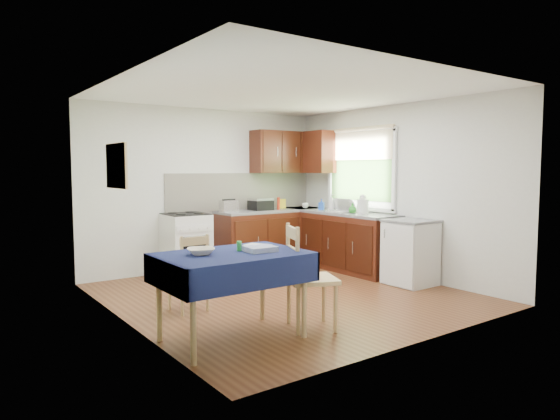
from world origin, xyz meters
TOP-DOWN VIEW (x-y plane):
  - floor at (0.00, 0.00)m, footprint 4.20×4.20m
  - ceiling at (0.00, 0.00)m, footprint 4.00×4.20m
  - wall_back at (0.00, 2.10)m, footprint 4.00×0.02m
  - wall_front at (0.00, -2.10)m, footprint 4.00×0.02m
  - wall_left at (-2.00, 0.00)m, footprint 0.02×4.20m
  - wall_right at (2.00, 0.00)m, footprint 0.02×4.20m
  - base_cabinets at (1.36, 1.26)m, footprint 1.90×2.30m
  - worktop_back at (1.05, 1.80)m, footprint 1.90×0.60m
  - worktop_right at (1.70, 0.65)m, footprint 0.60×1.70m
  - worktop_corner at (1.70, 1.80)m, footprint 0.60×0.60m
  - splashback at (0.65, 2.08)m, footprint 2.70×0.02m
  - upper_cabinets at (1.52, 1.80)m, footprint 1.20×0.85m
  - stove at (-0.50, 1.80)m, footprint 0.60×0.61m
  - window at (1.97, 0.70)m, footprint 0.04×1.48m
  - fridge at (1.70, -0.55)m, footprint 0.58×0.60m
  - corkboard at (-1.97, 0.30)m, footprint 0.04×0.62m
  - dining_table at (-1.37, -1.04)m, footprint 1.33×0.90m
  - chair_far at (-1.29, 0.02)m, footprint 0.39×0.39m
  - chair_near at (-0.62, -1.19)m, footprint 0.60×0.60m
  - toaster at (0.22, 1.78)m, footprint 0.27×0.16m
  - sandwich_press at (0.83, 1.80)m, footprint 0.33×0.29m
  - sauce_bottle at (1.11, 1.70)m, footprint 0.05×0.05m
  - yellow_packet at (1.33, 1.91)m, footprint 0.13×0.10m
  - dish_rack at (1.66, 0.73)m, footprint 0.45×0.35m
  - kettle at (1.75, 0.41)m, footprint 0.17×0.17m
  - cup at (1.66, 1.68)m, footprint 0.15×0.15m
  - soap_bottle_a at (1.61, 0.97)m, footprint 0.14×0.14m
  - soap_bottle_b at (1.64, 1.23)m, footprint 0.12×0.12m
  - soap_bottle_c at (1.65, 0.52)m, footprint 0.16×0.16m
  - plate_bowl at (-1.64, -0.95)m, footprint 0.32×0.32m
  - book at (-1.06, -0.90)m, footprint 0.26×0.30m
  - spice_jar at (-1.26, -0.98)m, footprint 0.05×0.05m
  - tea_towel at (-1.12, -1.12)m, footprint 0.28×0.23m

SIDE VIEW (x-z plane):
  - floor at x=0.00m, z-range 0.00..0.00m
  - base_cabinets at x=1.36m, z-range 0.00..0.86m
  - fridge at x=1.70m, z-range 0.00..0.88m
  - chair_far at x=-1.29m, z-range 0.02..0.88m
  - stove at x=-0.50m, z-range 0.00..0.92m
  - chair_near at x=-0.62m, z-range 0.03..1.06m
  - dining_table at x=-1.37m, z-range 0.30..1.10m
  - book at x=-1.06m, z-range 0.80..0.82m
  - tea_towel at x=-1.12m, z-range 0.80..0.85m
  - plate_bowl at x=-1.64m, z-range 0.80..0.86m
  - spice_jar at x=-1.26m, z-range 0.80..0.90m
  - worktop_back at x=1.05m, z-range 0.86..0.90m
  - worktop_right at x=1.70m, z-range 0.86..0.90m
  - worktop_corner at x=1.70m, z-range 0.86..0.90m
  - dish_rack at x=1.66m, z-range 0.82..1.03m
  - cup at x=1.66m, z-range 0.90..0.99m
  - soap_bottle_c at x=1.65m, z-range 0.90..1.05m
  - yellow_packet at x=1.33m, z-range 0.90..1.06m
  - soap_bottle_b at x=1.64m, z-range 0.90..1.08m
  - toaster at x=0.22m, z-range 0.89..1.10m
  - sandwich_press at x=0.83m, z-range 0.90..1.09m
  - sauce_bottle at x=1.11m, z-range 0.90..1.10m
  - kettle at x=1.75m, z-range 0.88..1.17m
  - soap_bottle_a at x=1.61m, z-range 0.90..1.17m
  - splashback at x=0.65m, z-range 0.90..1.50m
  - wall_back at x=0.00m, z-range 0.00..2.50m
  - wall_front at x=0.00m, z-range 0.00..2.50m
  - wall_left at x=-2.00m, z-range 0.00..2.50m
  - wall_right at x=2.00m, z-range 0.00..2.50m
  - corkboard at x=-1.97m, z-range 1.36..1.83m
  - window at x=1.97m, z-range 1.02..2.28m
  - upper_cabinets at x=1.52m, z-range 1.50..2.20m
  - ceiling at x=0.00m, z-range 2.49..2.51m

